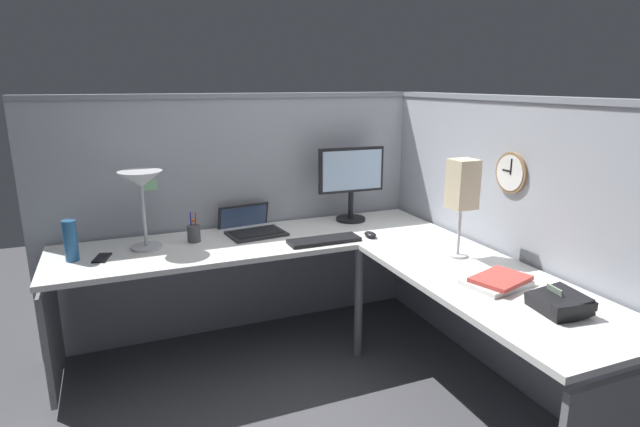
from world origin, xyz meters
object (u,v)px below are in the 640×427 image
desk_lamp_paper (462,187)px  wall_clock (512,173)px  pen_cup (194,233)px  cell_phone (102,258)px  monitor (351,178)px  laptop (251,227)px  book_stack (498,281)px  keyboard (324,240)px  office_phone (560,304)px  thermos_flask (71,241)px  computer_mouse (370,235)px  desk_lamp_dome (141,186)px

desk_lamp_paper → wall_clock: (0.27, -0.06, 0.07)m
desk_lamp_paper → pen_cup: bearing=147.9°
cell_phone → monitor: bearing=22.8°
laptop → pen_cup: 0.38m
laptop → desk_lamp_paper: (0.92, -0.90, 0.36)m
book_stack → keyboard: bearing=118.1°
keyboard → book_stack: (0.49, -0.92, 0.01)m
cell_phone → office_phone: 2.25m
cell_phone → thermos_flask: (-0.14, 0.03, 0.10)m
computer_mouse → desk_lamp_dome: (-1.28, 0.29, 0.35)m
desk_lamp_dome → pen_cup: size_ratio=2.47×
monitor → wall_clock: bearing=-62.8°
keyboard → office_phone: size_ratio=1.89×
desk_lamp_dome → thermos_flask: bearing=-170.2°
thermos_flask → office_phone: bearing=-37.6°
laptop → computer_mouse: 0.76m
laptop → desk_lamp_dome: size_ratio=0.94×
computer_mouse → pen_cup: 1.06m
desk_lamp_dome → office_phone: 2.17m
cell_phone → book_stack: (1.71, -1.10, 0.02)m
keyboard → desk_lamp_dome: 1.08m
computer_mouse → cell_phone: 1.53m
keyboard → book_stack: size_ratio=1.32×
monitor → keyboard: (-0.36, -0.38, -0.28)m
pen_cup → wall_clock: 1.82m
computer_mouse → cell_phone: computer_mouse is taller
thermos_flask → cell_phone: bearing=-11.6°
book_stack → wall_clock: bearing=45.0°
keyboard → pen_cup: 0.77m
desk_lamp_dome → computer_mouse: bearing=-12.9°
desk_lamp_paper → thermos_flask: bearing=159.7°
computer_mouse → thermos_flask: (-1.66, 0.23, 0.09)m
keyboard → pen_cup: (-0.71, 0.30, 0.04)m
monitor → desk_lamp_dome: monitor is taller
cell_phone → thermos_flask: 0.18m
desk_lamp_dome → keyboard: bearing=-15.7°
computer_mouse → desk_lamp_paper: size_ratio=0.20×
thermos_flask → wall_clock: size_ratio=1.00×
office_phone → cell_phone: bearing=140.8°
laptop → wall_clock: 1.58m
desk_lamp_dome → desk_lamp_paper: size_ratio=0.84×
monitor → thermos_flask: bearing=-174.4°
keyboard → thermos_flask: (-1.36, 0.21, 0.10)m
cell_phone → desk_lamp_dome: bearing=37.6°
keyboard → office_phone: bearing=-67.0°
desk_lamp_dome → office_phone: size_ratio=1.95×
monitor → wall_clock: size_ratio=2.27×
laptop → book_stack: size_ratio=1.29×
pen_cup → office_phone: (1.24, -1.54, -0.02)m
laptop → wall_clock: (1.19, -0.96, 0.43)m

